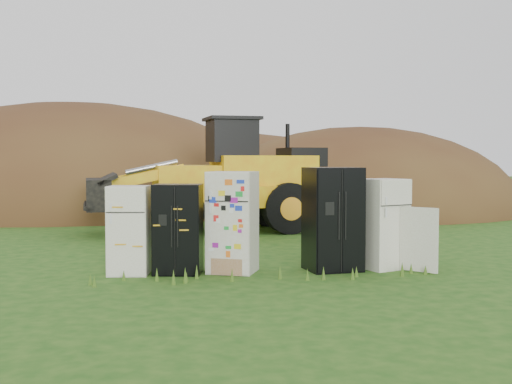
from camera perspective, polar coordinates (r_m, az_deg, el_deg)
ground at (r=12.19m, az=0.54°, el=-7.07°), size 120.00×120.00×0.00m
fridge_leftmost at (r=12.02m, az=-11.23°, el=-3.35°), size 0.79×0.76×1.63m
fridge_black_side at (r=11.95m, az=-6.95°, el=-3.28°), size 0.97×0.82×1.66m
fridge_sticker at (r=12.01m, az=-2.10°, el=-2.68°), size 1.06×1.03×1.89m
fridge_black_right at (r=12.29m, az=6.84°, el=-2.39°), size 1.09×0.95×1.96m
fridge_open_door at (r=12.65m, az=11.18°, el=-2.79°), size 1.01×0.98×1.74m
wheel_loader at (r=18.64m, az=-4.68°, el=1.56°), size 7.19×3.65×3.33m
dirt_mound_right at (r=25.23m, az=9.15°, el=-1.88°), size 12.84×9.42×6.72m
dirt_mound_left at (r=27.52m, az=-15.86°, el=-1.56°), size 17.90×13.43×8.86m
dirt_mound_back at (r=30.70m, az=-4.25°, el=-0.99°), size 19.49×12.99×6.86m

